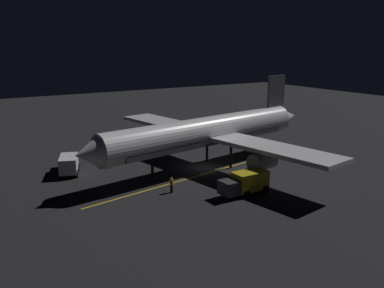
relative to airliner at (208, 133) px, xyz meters
The scene contains 8 objects.
ground_plane 4.80m from the airliner, 98.99° to the left, with size 180.00×180.00×0.20m, color black.
apron_guide_stripe 7.12m from the airliner, 121.40° to the left, with size 0.24×29.27×0.01m, color gold.
airliner is the anchor object (origin of this frame).
baggage_truck 18.33m from the airliner, 66.53° to the left, with size 6.39×4.05×2.34m.
catering_truck 11.54m from the airliner, 167.87° to the left, with size 2.34×5.69×2.51m.
ground_crew_worker 11.42m from the airliner, 123.99° to the left, with size 0.40×0.40×1.74m.
traffic_cone_near_left 9.74m from the airliner, 20.61° to the left, with size 0.50×0.50×0.55m.
traffic_cone_near_right 13.96m from the airliner, 60.94° to the left, with size 0.50×0.50×0.55m.
Camera 1 is at (-44.14, 29.42, 16.17)m, focal length 38.90 mm.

